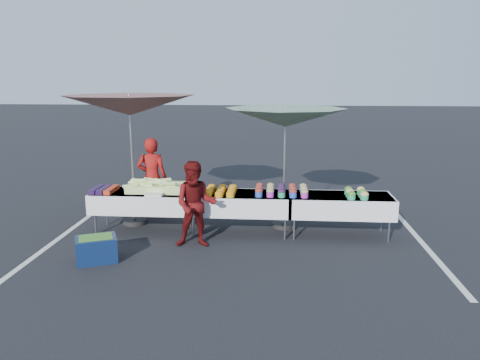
# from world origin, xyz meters

# --- Properties ---
(ground) EXTENTS (80.00, 80.00, 0.00)m
(ground) POSITION_xyz_m (0.00, 0.00, 0.00)
(ground) COLOR black
(stripe_left) EXTENTS (0.10, 5.00, 0.00)m
(stripe_left) POSITION_xyz_m (-3.20, 0.00, 0.00)
(stripe_left) COLOR silver
(stripe_left) RESTS_ON ground
(stripe_right) EXTENTS (0.10, 5.00, 0.00)m
(stripe_right) POSITION_xyz_m (3.20, 0.00, 0.00)
(stripe_right) COLOR silver
(stripe_right) RESTS_ON ground
(table_left) EXTENTS (1.86, 0.81, 0.75)m
(table_left) POSITION_xyz_m (-1.80, 0.00, 0.58)
(table_left) COLOR white
(table_left) RESTS_ON ground
(table_center) EXTENTS (1.86, 0.81, 0.75)m
(table_center) POSITION_xyz_m (0.00, 0.00, 0.58)
(table_center) COLOR white
(table_center) RESTS_ON ground
(table_right) EXTENTS (1.86, 0.81, 0.75)m
(table_right) POSITION_xyz_m (1.80, 0.00, 0.58)
(table_right) COLOR white
(table_right) RESTS_ON ground
(berry_punnets) EXTENTS (0.40, 0.54, 0.08)m
(berry_punnets) POSITION_xyz_m (-2.51, -0.06, 0.79)
(berry_punnets) COLOR black
(berry_punnets) RESTS_ON table_left
(corn_pile) EXTENTS (1.16, 0.57, 0.26)m
(corn_pile) POSITION_xyz_m (-1.56, 0.04, 0.84)
(corn_pile) COLOR #B7E073
(corn_pile) RESTS_ON table_left
(plastic_bags) EXTENTS (0.30, 0.25, 0.05)m
(plastic_bags) POSITION_xyz_m (-1.50, -0.30, 0.78)
(plastic_bags) COLOR white
(plastic_bags) RESTS_ON table_left
(carrot_bowls) EXTENTS (0.55, 0.69, 0.11)m
(carrot_bowls) POSITION_xyz_m (-0.35, -0.01, 0.80)
(carrot_bowls) COLOR gold
(carrot_bowls) RESTS_ON table_center
(potato_cups) EXTENTS (0.94, 0.58, 0.16)m
(potato_cups) POSITION_xyz_m (0.75, 0.00, 0.83)
(potato_cups) COLOR blue
(potato_cups) RESTS_ON table_right
(bean_baskets) EXTENTS (0.36, 0.50, 0.15)m
(bean_baskets) POSITION_xyz_m (2.06, -0.10, 0.82)
(bean_baskets) COLOR #269B63
(bean_baskets) RESTS_ON table_right
(vendor) EXTENTS (0.62, 0.42, 1.65)m
(vendor) POSITION_xyz_m (-1.85, 0.85, 0.82)
(vendor) COLOR maroon
(vendor) RESTS_ON ground
(customer) EXTENTS (0.75, 0.60, 1.47)m
(customer) POSITION_xyz_m (-0.69, -0.75, 0.73)
(customer) COLOR #570D0D
(customer) RESTS_ON ground
(umbrella_left) EXTENTS (3.09, 3.09, 2.52)m
(umbrella_left) POSITION_xyz_m (-2.10, 0.40, 2.28)
(umbrella_left) COLOR black
(umbrella_left) RESTS_ON ground
(umbrella_right) EXTENTS (2.49, 2.49, 2.29)m
(umbrella_right) POSITION_xyz_m (0.80, 0.40, 2.07)
(umbrella_right) COLOR black
(umbrella_right) RESTS_ON ground
(storage_bin) EXTENTS (0.74, 0.65, 0.40)m
(storage_bin) POSITION_xyz_m (-2.13, -1.53, 0.21)
(storage_bin) COLOR #0D1F45
(storage_bin) RESTS_ON ground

